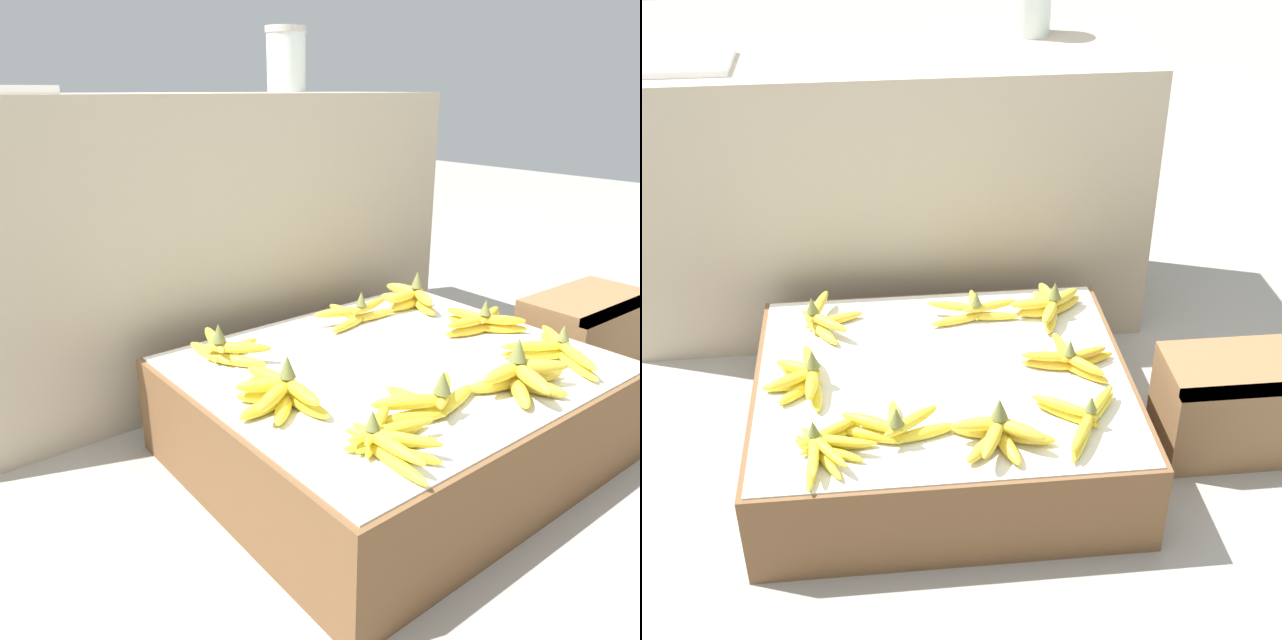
% 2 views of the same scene
% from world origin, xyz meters
% --- Properties ---
extents(ground_plane, '(10.00, 10.00, 0.00)m').
position_xyz_m(ground_plane, '(0.00, 0.00, 0.00)').
color(ground_plane, gray).
extents(display_platform, '(0.90, 0.77, 0.24)m').
position_xyz_m(display_platform, '(0.00, 0.00, 0.12)').
color(display_platform, brown).
rests_on(display_platform, ground_plane).
extents(back_vendor_table, '(1.50, 0.49, 0.81)m').
position_xyz_m(back_vendor_table, '(-0.11, 0.73, 0.40)').
color(back_vendor_table, tan).
rests_on(back_vendor_table, ground_plane).
extents(wooden_crate, '(0.39, 0.22, 0.26)m').
position_xyz_m(wooden_crate, '(0.74, -0.05, 0.13)').
color(wooden_crate, olive).
rests_on(wooden_crate, ground_plane).
extents(banana_bunch_front_left, '(0.18, 0.22, 0.08)m').
position_xyz_m(banana_bunch_front_left, '(-0.27, -0.26, 0.26)').
color(banana_bunch_front_left, yellow).
rests_on(banana_bunch_front_left, display_platform).
extents(banana_bunch_front_midleft, '(0.26, 0.17, 0.10)m').
position_xyz_m(banana_bunch_front_midleft, '(-0.12, -0.21, 0.27)').
color(banana_bunch_front_midleft, yellow).
rests_on(banana_bunch_front_midleft, display_platform).
extents(banana_bunch_front_midright, '(0.23, 0.16, 0.11)m').
position_xyz_m(banana_bunch_front_midright, '(0.10, -0.27, 0.27)').
color(banana_bunch_front_midright, gold).
rests_on(banana_bunch_front_midright, display_platform).
extents(banana_bunch_front_right, '(0.21, 0.24, 0.08)m').
position_xyz_m(banana_bunch_front_right, '(0.29, -0.22, 0.26)').
color(banana_bunch_front_right, yellow).
rests_on(banana_bunch_front_right, display_platform).
extents(banana_bunch_middle_left, '(0.15, 0.23, 0.10)m').
position_xyz_m(banana_bunch_middle_left, '(-0.33, -0.01, 0.27)').
color(banana_bunch_middle_left, yellow).
rests_on(banana_bunch_middle_left, display_platform).
extents(banana_bunch_middle_right, '(0.24, 0.19, 0.09)m').
position_xyz_m(banana_bunch_middle_right, '(0.31, -0.00, 0.27)').
color(banana_bunch_middle_right, gold).
rests_on(banana_bunch_middle_right, display_platform).
extents(banana_bunch_back_left, '(0.17, 0.23, 0.09)m').
position_xyz_m(banana_bunch_back_left, '(-0.29, 0.24, 0.27)').
color(banana_bunch_back_left, gold).
rests_on(banana_bunch_back_left, display_platform).
extents(banana_bunch_back_midright, '(0.24, 0.17, 0.09)m').
position_xyz_m(banana_bunch_back_midright, '(0.10, 0.25, 0.26)').
color(banana_bunch_back_midright, gold).
rests_on(banana_bunch_back_midright, display_platform).
extents(banana_bunch_back_right, '(0.21, 0.21, 0.10)m').
position_xyz_m(banana_bunch_back_right, '(0.30, 0.24, 0.27)').
color(banana_bunch_back_right, gold).
rests_on(banana_bunch_back_right, display_platform).
extents(glass_jar, '(0.13, 0.13, 0.20)m').
position_xyz_m(glass_jar, '(0.33, 0.86, 0.91)').
color(glass_jar, silver).
rests_on(glass_jar, back_vendor_table).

